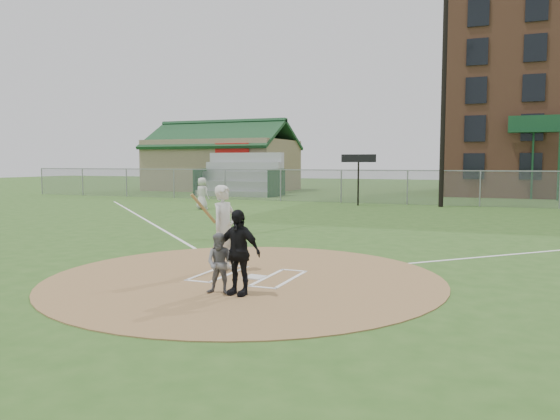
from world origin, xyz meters
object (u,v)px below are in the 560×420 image
at_px(home_plate, 255,277).
at_px(ondeck_player, 202,193).
at_px(batter_at_plate, 224,228).
at_px(catcher, 220,264).
at_px(umpire, 238,252).

height_order(home_plate, ondeck_player, ondeck_player).
bearing_deg(batter_at_plate, catcher, -64.13).
distance_m(home_plate, catcher, 1.63).
relative_size(catcher, ondeck_player, 0.68).
xyz_separation_m(home_plate, catcher, (0.00, -1.53, 0.56)).
relative_size(catcher, umpire, 0.72).
relative_size(home_plate, catcher, 0.36).
distance_m(ondeck_player, batter_at_plate, 16.70).
height_order(catcher, batter_at_plate, batter_at_plate).
bearing_deg(batter_at_plate, ondeck_player, 121.73).
height_order(home_plate, catcher, catcher).
bearing_deg(ondeck_player, home_plate, 136.94).
relative_size(home_plate, batter_at_plate, 0.21).
bearing_deg(home_plate, catcher, -89.93).
bearing_deg(batter_at_plate, home_plate, -25.91).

